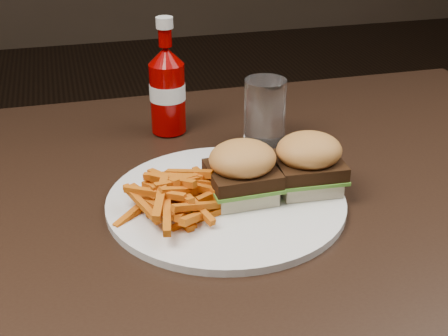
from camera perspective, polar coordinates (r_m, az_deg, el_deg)
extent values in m
cube|color=black|center=(0.87, -0.33, -3.32)|extent=(1.20, 0.80, 0.04)
cylinder|color=white|center=(0.83, 0.18, -3.08)|extent=(0.32, 0.32, 0.01)
cube|color=beige|center=(0.82, 1.66, -2.04)|extent=(0.08, 0.08, 0.02)
cube|color=beige|center=(0.85, 7.60, -1.19)|extent=(0.08, 0.08, 0.02)
cylinder|color=#7C0100|center=(1.03, -5.17, 6.39)|extent=(0.08, 0.08, 0.11)
cylinder|color=white|center=(0.98, 3.75, 5.21)|extent=(0.08, 0.08, 0.10)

